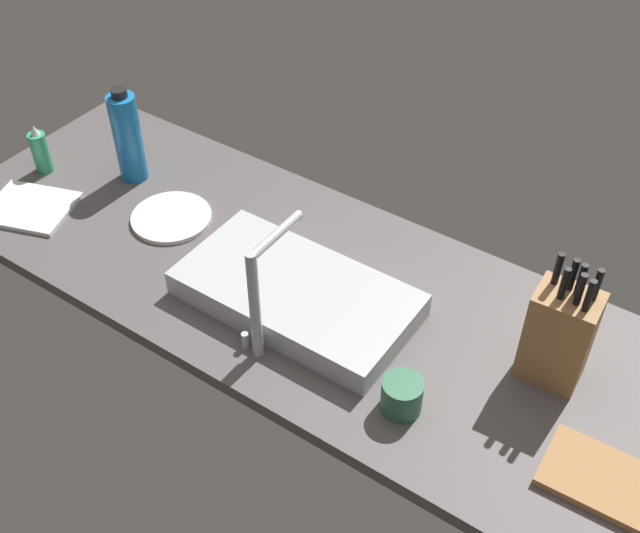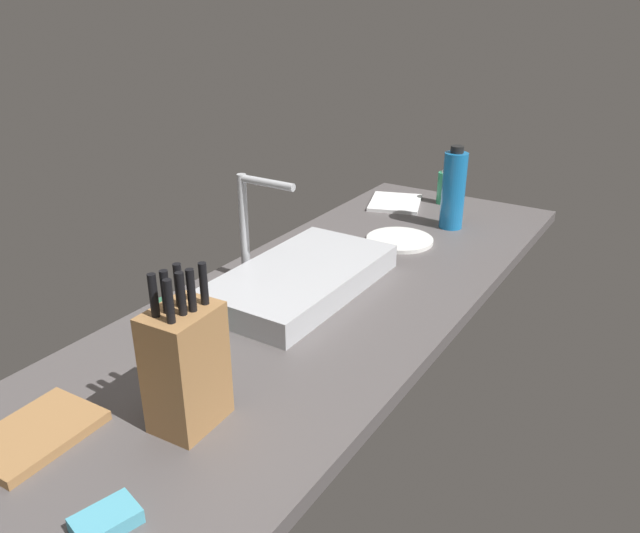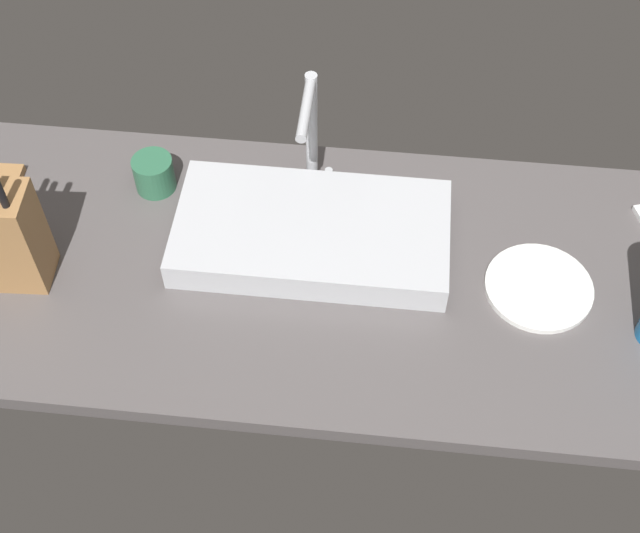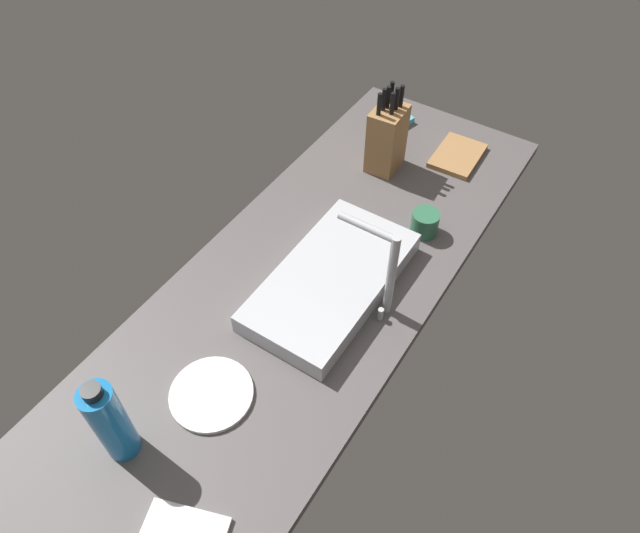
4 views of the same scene
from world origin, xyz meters
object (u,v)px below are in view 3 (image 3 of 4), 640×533
Objects in this scene: faucet at (311,128)px; dinner_plate at (539,287)px; knife_block at (5,235)px; coffee_mug at (154,174)px; sink_basin at (312,233)px.

dinner_plate is (46.07, -21.04, -16.79)cm from faucet.
coffee_mug is (20.93, 25.39, -7.95)cm from knife_block.
knife_block is at bearing -129.50° from coffee_mug.
sink_basin is 1.86× the size of faucet.
knife_block is at bearing -152.32° from faucet.
faucet is at bearing 155.46° from dinner_plate.
sink_basin is at bearing 171.70° from dinner_plate.
knife_block is at bearing -175.97° from dinner_plate.
faucet is at bearing 24.34° from knife_block.
faucet reaches higher than sink_basin.
faucet is 53.36cm from dinner_plate.
faucet is at bearing 96.54° from sink_basin.
sink_basin is 57.42cm from knife_block.
sink_basin is at bearing -19.16° from coffee_mug.
coffee_mug is at bearing 160.84° from sink_basin.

